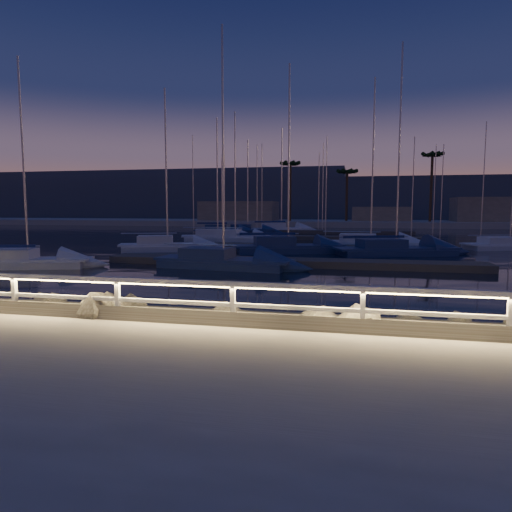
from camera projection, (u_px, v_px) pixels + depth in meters
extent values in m
plane|color=#ACA69B|center=(193.00, 323.00, 11.07)|extent=(400.00, 400.00, 0.00)
cube|color=#ACA69B|center=(147.00, 361.00, 8.65)|extent=(240.00, 5.00, 0.20)
cube|color=#6B665B|center=(212.00, 320.00, 12.56)|extent=(240.00, 3.45, 1.29)
plane|color=black|center=(336.00, 225.00, 88.81)|extent=(320.00, 320.00, 0.00)
plane|color=black|center=(194.00, 371.00, 11.20)|extent=(400.00, 400.00, 0.00)
cube|color=silver|center=(15.00, 294.00, 12.09)|extent=(0.11, 0.11, 1.00)
cube|color=silver|center=(118.00, 299.00, 11.44)|extent=(0.11, 0.11, 1.00)
cube|color=silver|center=(233.00, 305.00, 10.80)|extent=(0.11, 0.11, 1.00)
cube|color=silver|center=(363.00, 311.00, 10.16)|extent=(0.11, 0.11, 1.00)
cube|color=silver|center=(510.00, 318.00, 9.52)|extent=(0.11, 0.11, 1.00)
cube|color=silver|center=(193.00, 282.00, 10.96)|extent=(44.00, 0.12, 0.12)
cube|color=silver|center=(193.00, 303.00, 11.01)|extent=(44.00, 0.09, 0.09)
cube|color=#FFD472|center=(192.00, 286.00, 10.95)|extent=(44.00, 0.04, 0.03)
sphere|color=#6B665B|center=(27.00, 307.00, 14.11)|extent=(0.87, 0.87, 0.87)
cube|color=#574F48|center=(289.00, 262.00, 26.65)|extent=(22.00, 2.00, 0.40)
cube|color=#574F48|center=(307.00, 248.00, 36.36)|extent=(22.00, 2.00, 0.40)
cube|color=#574F48|center=(319.00, 238.00, 48.01)|extent=(22.00, 2.00, 0.40)
cube|color=#574F48|center=(326.00, 232.00, 59.66)|extent=(22.00, 2.00, 0.40)
cube|color=#ACA69B|center=(335.00, 224.00, 82.94)|extent=(160.00, 14.00, 1.20)
cube|color=gray|center=(239.00, 213.00, 86.59)|extent=(14.00, 8.00, 4.00)
cube|color=gray|center=(380.00, 216.00, 82.04)|extent=(10.00, 6.00, 3.00)
cube|color=gray|center=(478.00, 211.00, 77.56)|extent=(8.00, 7.00, 4.60)
cylinder|color=#513825|center=(290.00, 191.00, 82.09)|extent=(0.44, 0.44, 10.50)
cylinder|color=#513825|center=(347.00, 196.00, 81.00)|extent=(0.44, 0.44, 9.00)
cylinder|color=#513825|center=(431.00, 187.00, 76.90)|extent=(0.44, 0.44, 11.50)
cube|color=#384256|center=(344.00, 203.00, 136.87)|extent=(220.00, 30.00, 14.00)
cube|color=#384256|center=(170.00, 198.00, 159.22)|extent=(120.00, 25.00, 18.00)
cube|color=silver|center=(168.00, 249.00, 35.61)|extent=(7.13, 4.49, 0.57)
cube|color=silver|center=(168.00, 244.00, 35.57)|extent=(7.54, 4.37, 0.16)
cube|color=silver|center=(155.00, 240.00, 35.40)|extent=(3.06, 2.51, 0.68)
cylinder|color=#A4A4A9|center=(166.00, 167.00, 34.93)|extent=(0.13, 0.13, 11.75)
cylinder|color=#A4A4A9|center=(149.00, 233.00, 35.28)|extent=(3.99, 1.56, 0.08)
cube|color=silver|center=(29.00, 265.00, 25.83)|extent=(6.67, 3.83, 0.49)
cube|color=silver|center=(28.00, 259.00, 25.80)|extent=(7.09, 3.67, 0.13)
cube|color=silver|center=(12.00, 254.00, 25.70)|extent=(2.81, 2.22, 0.58)
cylinder|color=#A4A4A9|center=(23.00, 159.00, 25.20)|extent=(0.11, 0.11, 10.99)
cylinder|color=#A4A4A9|center=(3.00, 246.00, 25.62)|extent=(3.81, 1.20, 0.07)
cube|color=navy|center=(224.00, 265.00, 25.70)|extent=(7.45, 3.19, 0.52)
cube|color=navy|center=(224.00, 259.00, 25.66)|extent=(8.01, 2.90, 0.14)
cube|color=navy|center=(207.00, 253.00, 25.95)|extent=(2.99, 2.11, 0.62)
cylinder|color=#A4A4A9|center=(223.00, 144.00, 24.99)|extent=(0.11, 0.11, 12.55)
cylinder|color=#A4A4A9|center=(199.00, 244.00, 26.06)|extent=(4.50, 0.57, 0.08)
cube|color=silver|center=(218.00, 239.00, 46.42)|extent=(7.05, 4.16, 0.57)
cube|color=silver|center=(218.00, 236.00, 46.38)|extent=(7.48, 4.01, 0.15)
cube|color=silver|center=(209.00, 232.00, 46.26)|extent=(2.99, 2.38, 0.67)
cylinder|color=#A4A4A9|center=(217.00, 177.00, 45.75)|extent=(0.12, 0.12, 11.61)
cylinder|color=#A4A4A9|center=(204.00, 227.00, 46.16)|extent=(4.01, 1.35, 0.08)
cube|color=navy|center=(288.00, 251.00, 34.29)|extent=(7.96, 4.94, 0.59)
cube|color=navy|center=(288.00, 246.00, 34.25)|extent=(8.43, 4.80, 0.16)
cube|color=navy|center=(275.00, 241.00, 34.07)|extent=(3.41, 2.78, 0.70)
cylinder|color=#A4A4A9|center=(289.00, 156.00, 33.54)|extent=(0.13, 0.13, 13.12)
cylinder|color=#A4A4A9|center=(268.00, 234.00, 33.95)|extent=(4.47, 1.69, 0.09)
cube|color=silver|center=(371.00, 246.00, 38.25)|extent=(7.74, 2.83, 0.55)
cube|color=silver|center=(371.00, 242.00, 38.22)|extent=(8.36, 2.47, 0.15)
cube|color=silver|center=(358.00, 238.00, 38.45)|extent=(3.04, 2.02, 0.65)
cylinder|color=#A4A4A9|center=(373.00, 160.00, 37.50)|extent=(0.12, 0.12, 13.28)
cylinder|color=#A4A4A9|center=(352.00, 232.00, 38.52)|extent=(4.78, 0.25, 0.08)
cube|color=navy|center=(396.00, 253.00, 32.53)|extent=(8.51, 5.33, 0.54)
cube|color=navy|center=(396.00, 248.00, 32.49)|extent=(9.01, 5.18, 0.15)
cube|color=navy|center=(381.00, 244.00, 32.31)|extent=(3.65, 2.98, 0.64)
cylinder|color=#A4A4A9|center=(399.00, 147.00, 31.74)|extent=(0.12, 0.12, 14.03)
cylinder|color=#A4A4A9|center=(374.00, 237.00, 32.18)|extent=(4.77, 1.82, 0.08)
cube|color=navy|center=(223.00, 233.00, 58.04)|extent=(7.11, 3.71, 0.57)
cube|color=navy|center=(223.00, 230.00, 58.00)|extent=(7.58, 3.51, 0.16)
cube|color=navy|center=(216.00, 227.00, 57.95)|extent=(2.95, 2.24, 0.68)
cylinder|color=#A4A4A9|center=(223.00, 183.00, 57.36)|extent=(0.13, 0.13, 11.76)
cylinder|color=#A4A4A9|center=(212.00, 223.00, 57.89)|extent=(4.15, 1.03, 0.08)
cube|color=silver|center=(235.00, 240.00, 45.95)|extent=(7.15, 2.84, 0.55)
cube|color=silver|center=(235.00, 236.00, 45.91)|extent=(7.70, 2.53, 0.15)
cube|color=silver|center=(226.00, 233.00, 46.15)|extent=(2.84, 1.94, 0.64)
cylinder|color=#A4A4A9|center=(235.00, 174.00, 45.25)|extent=(0.12, 0.12, 12.14)
cylinder|color=#A4A4A9|center=(222.00, 228.00, 46.23)|extent=(4.36, 0.40, 0.08)
cube|color=silver|center=(510.00, 248.00, 36.97)|extent=(7.39, 4.49, 0.47)
cube|color=silver|center=(510.00, 244.00, 36.94)|extent=(7.83, 4.34, 0.13)
cube|color=silver|center=(499.00, 240.00, 36.80)|extent=(3.15, 2.54, 0.55)
cylinder|color=#A4A4A9|center=(493.00, 235.00, 36.70)|extent=(4.16, 1.49, 0.07)
cube|color=navy|center=(248.00, 232.00, 59.95)|extent=(6.83, 3.13, 0.56)
cube|color=navy|center=(248.00, 229.00, 59.91)|extent=(7.32, 2.89, 0.15)
cube|color=navy|center=(241.00, 227.00, 59.93)|extent=(2.77, 2.00, 0.66)
cylinder|color=#A4A4A9|center=(248.00, 185.00, 59.29)|extent=(0.12, 0.12, 11.42)
cylinder|color=#A4A4A9|center=(237.00, 223.00, 59.91)|extent=(4.08, 0.68, 0.08)
cube|color=silver|center=(281.00, 231.00, 62.44)|extent=(8.08, 5.45, 0.60)
cube|color=silver|center=(281.00, 228.00, 62.40)|extent=(8.51, 5.35, 0.16)
cube|color=silver|center=(274.00, 226.00, 62.16)|extent=(3.52, 2.97, 0.71)
cylinder|color=#A4A4A9|center=(282.00, 178.00, 61.68)|extent=(0.13, 0.13, 13.37)
cylinder|color=#A4A4A9|center=(270.00, 222.00, 61.99)|extent=(4.44, 2.02, 0.09)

